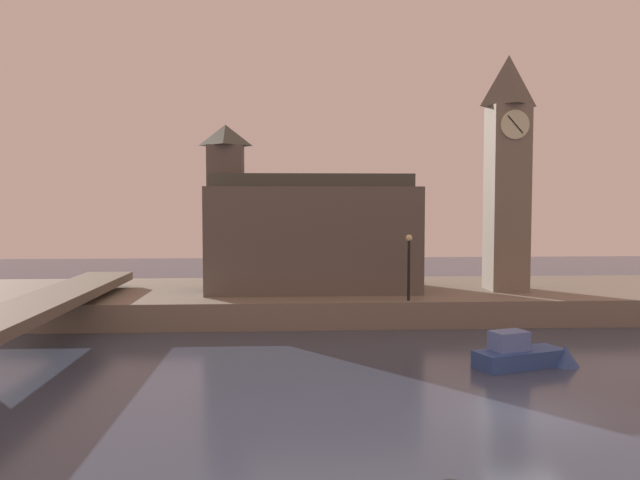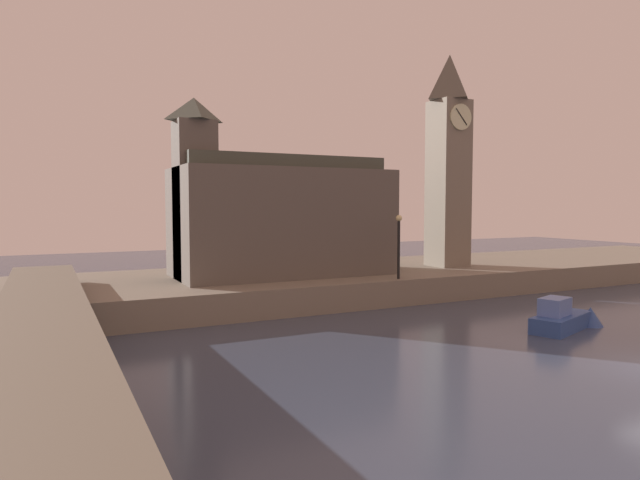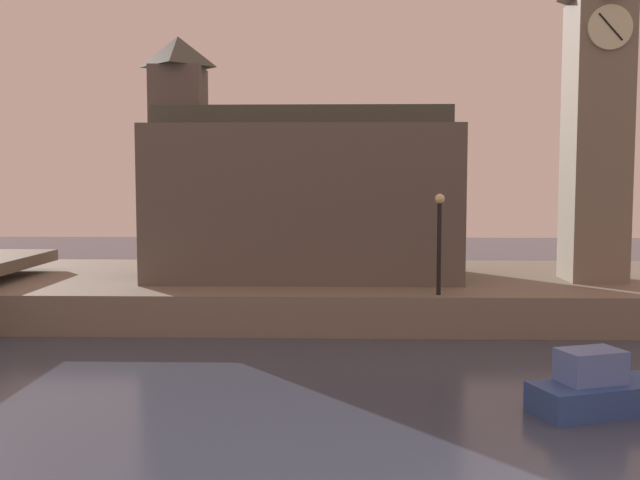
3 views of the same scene
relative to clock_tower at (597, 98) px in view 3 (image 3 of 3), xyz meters
name	(u,v)px [view 3 (image 3 of 3)]	position (x,y,z in m)	size (l,w,h in m)	color
far_embankment	(448,293)	(-5.79, 1.24, -8.23)	(70.00, 12.00, 1.50)	slate
clock_tower	(597,98)	(0.00, 0.00, 0.00)	(2.51, 2.54, 14.45)	slate
parliament_hall	(294,194)	(-12.47, 0.77, -3.91)	(12.92, 6.07, 10.20)	#5B544C
streetlamp	(439,232)	(-6.90, -4.10, -5.18)	(0.36, 0.36, 3.67)	black
boat_tour_blue	(625,391)	(-3.48, -12.78, -8.48)	(4.86, 2.62, 1.62)	#2D4C93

